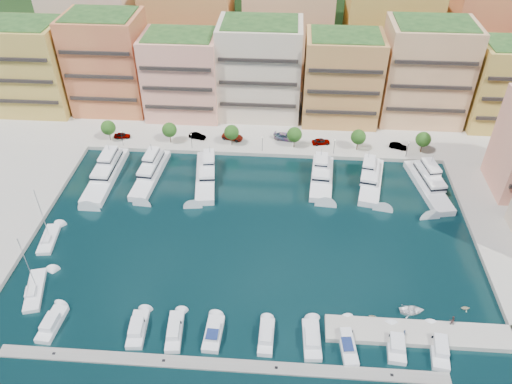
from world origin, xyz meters
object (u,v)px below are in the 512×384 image
yacht_6 (428,183)px  cruiser_4 (213,334)px  tree_5 (423,139)px  lamppost_4 (408,147)px  car_0 (122,135)px  cruiser_3 (175,332)px  sailboat_1 (49,240)px  tree_4 (358,137)px  cruiser_7 (347,342)px  car_4 (321,141)px  tree_2 (232,132)px  cruiser_9 (439,348)px  car_2 (233,137)px  tender_1 (373,317)px  lamppost_1 (191,139)px  cruiser_2 (138,329)px  car_1 (197,136)px  cruiser_0 (52,324)px  car_3 (285,137)px  yacht_5 (371,178)px  tender_3 (465,308)px  lamppost_3 (334,144)px  tree_0 (108,128)px  car_5 (398,146)px  person_0 (404,333)px  yacht_2 (206,174)px  tender_2 (412,310)px  cruiser_5 (266,337)px  sailboat_0 (35,291)px  tree_3 (295,135)px  tree_1 (169,130)px  yacht_4 (322,176)px  lamppost_0 (121,136)px  yacht_0 (106,172)px  yacht_1 (151,172)px  person_1 (452,320)px  lamppost_2 (262,141)px

yacht_6 → cruiser_4: bearing=-134.6°
tree_5 → cruiser_4: (-44.75, -58.09, -4.17)m
lamppost_4 → car_0: bearing=177.1°
cruiser_3 → sailboat_1: sailboat_1 is taller
tree_4 → cruiser_7: size_ratio=0.61×
car_4 → tree_2: bearing=82.7°
cruiser_9 → car_2: (-40.46, 60.84, 1.23)m
lamppost_4 → tender_1: lamppost_4 is taller
tree_5 → lamppost_1: (-58.00, -2.30, -0.92)m
cruiser_2 → car_1: bearing=89.8°
cruiser_0 → cruiser_9: same height
car_1 → yacht_6: bearing=-91.5°
car_3 → cruiser_3: bearing=174.0°
yacht_5 → cruiser_0: yacht_5 is taller
tree_4 → tender_3: bearing=-73.4°
lamppost_3 → tree_4: bearing=21.0°
lamppost_1 → lamppost_3: bearing=0.0°
tree_0 → tender_1: (62.37, -52.50, -4.34)m
car_5 → person_0: person_0 is taller
cruiser_4 → yacht_5: bearing=55.7°
yacht_2 → lamppost_3: bearing=20.0°
tender_2 → sailboat_1: bearing=73.6°
sailboat_1 → cruiser_5: bearing=-24.3°
sailboat_0 → car_0: 52.30m
cruiser_5 → cruiser_9: 28.21m
cruiser_4 → car_4: 63.20m
cruiser_7 → car_4: bearing=92.4°
tree_3 → sailboat_1: size_ratio=0.43×
tree_1 → yacht_6: (63.18, -13.54, -3.53)m
yacht_4 → sailboat_0: size_ratio=1.31×
lamppost_0 → lamppost_1: bearing=0.0°
lamppost_3 → yacht_0: yacht_0 is taller
lamppost_4 → tender_3: bearing=-86.6°
car_0 → car_3: 42.93m
yacht_1 → cruiser_9: (58.32, -44.54, -0.54)m
cruiser_0 → yacht_2: bearing=66.2°
tree_0 → car_3: 45.89m
lamppost_3 → cruiser_2: 66.27m
yacht_0 → cruiser_5: yacht_0 is taller
person_1 → car_5: bearing=-86.4°
yacht_1 → lamppost_1: bearing=54.6°
cruiser_0 → yacht_1: bearing=81.7°
cruiser_0 → tender_1: size_ratio=4.99×
cruiser_0 → yacht_6: bearing=31.9°
lamppost_2 → person_0: bearing=-63.8°
sailboat_0 → car_3: (44.28, 54.43, 1.56)m
cruiser_2 → tender_3: bearing=8.8°
tree_4 → tree_1: bearing=180.0°
yacht_2 → person_0: 58.47m
tree_4 → tree_5: (16.00, 0.00, 0.00)m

